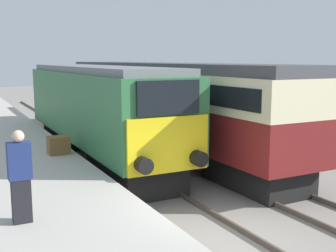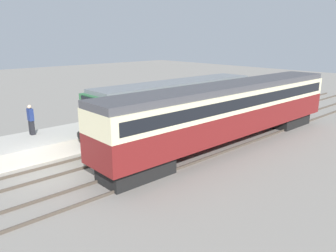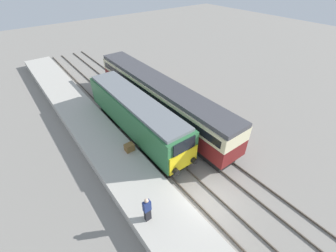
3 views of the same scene
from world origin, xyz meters
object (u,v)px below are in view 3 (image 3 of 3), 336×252
locomotive (136,115)px  passenger_carriage (159,95)px  person_on_platform (147,209)px  luggage_crate (129,147)px

locomotive → passenger_carriage: size_ratio=0.70×
locomotive → person_on_platform: size_ratio=7.21×
passenger_carriage → luggage_crate: size_ratio=27.27×
locomotive → person_on_platform: 9.20m
locomotive → person_on_platform: locomotive is taller
locomotive → passenger_carriage: 3.66m
locomotive → luggage_crate: 3.34m
luggage_crate → person_on_platform: bearing=-109.4°
locomotive → person_on_platform: (-4.17, -8.19, -0.27)m
passenger_carriage → luggage_crate: bearing=-145.9°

